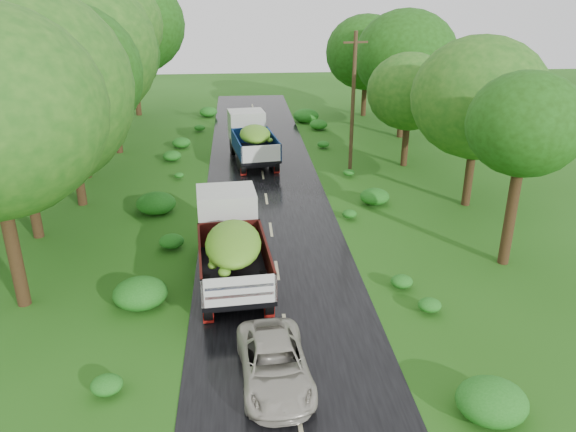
{
  "coord_description": "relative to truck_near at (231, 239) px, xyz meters",
  "views": [
    {
      "loc": [
        -1.33,
        -11.8,
        10.73
      ],
      "look_at": [
        0.58,
        9.57,
        1.7
      ],
      "focal_mm": 35.0,
      "sensor_mm": 36.0,
      "label": 1
    }
  ],
  "objects": [
    {
      "name": "trees_right",
      "position": [
        11.57,
        15.34,
        3.73
      ],
      "size": [
        5.13,
        30.69,
        7.5
      ],
      "color": "black",
      "rests_on": "ground"
    },
    {
      "name": "utility_pole",
      "position": [
        7.05,
        12.36,
        2.59
      ],
      "size": [
        1.43,
        0.32,
        8.18
      ],
      "rotation": [
        0.0,
        0.0,
        0.16
      ],
      "color": "#382616",
      "rests_on": "ground"
    },
    {
      "name": "trees_left",
      "position": [
        -8.26,
        13.83,
        5.34
      ],
      "size": [
        5.64,
        34.86,
        9.67
      ],
      "color": "black",
      "rests_on": "ground"
    },
    {
      "name": "ground",
      "position": [
        1.78,
        -7.65,
        -1.63
      ],
      "size": [
        120.0,
        120.0,
        0.0
      ],
      "primitive_type": "plane",
      "color": "#1E4F11",
      "rests_on": "ground"
    },
    {
      "name": "truck_near",
      "position": [
        0.0,
        0.0,
        0.0
      ],
      "size": [
        2.94,
        7.01,
        2.87
      ],
      "rotation": [
        0.0,
        0.0,
        0.08
      ],
      "color": "black",
      "rests_on": "ground"
    },
    {
      "name": "truck_far",
      "position": [
        1.23,
        15.38,
        -0.05
      ],
      "size": [
        3.19,
        6.89,
        2.79
      ],
      "rotation": [
        0.0,
        0.0,
        0.13
      ],
      "color": "black",
      "rests_on": "ground"
    },
    {
      "name": "shrubs",
      "position": [
        1.78,
        6.35,
        -1.28
      ],
      "size": [
        11.9,
        44.0,
        0.7
      ],
      "color": "#1C6217",
      "rests_on": "ground"
    },
    {
      "name": "road",
      "position": [
        1.78,
        -2.65,
        -1.62
      ],
      "size": [
        6.5,
        80.0,
        0.02
      ],
      "primitive_type": "cube",
      "color": "black",
      "rests_on": "ground"
    },
    {
      "name": "road_lines",
      "position": [
        1.78,
        -1.65,
        -1.6
      ],
      "size": [
        0.12,
        69.6,
        0.0
      ],
      "color": "#BFB78C",
      "rests_on": "road"
    },
    {
      "name": "car",
      "position": [
        1.24,
        -6.34,
        -1.02
      ],
      "size": [
        2.21,
        4.32,
        1.17
      ],
      "primitive_type": "imported",
      "rotation": [
        0.0,
        0.0,
        0.06
      ],
      "color": "#B2AD9E",
      "rests_on": "road"
    }
  ]
}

